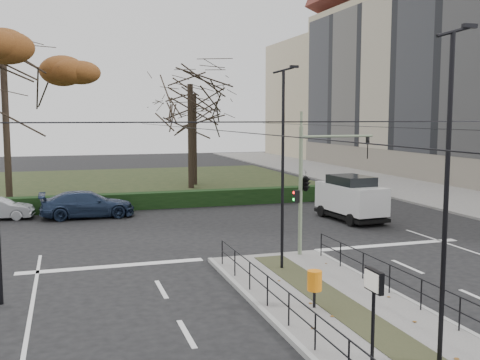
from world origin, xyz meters
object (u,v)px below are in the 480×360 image
Objects in this scene: white_van at (351,197)px; bare_tree_near at (190,92)px; litter_bin at (315,281)px; info_panel at (374,293)px; parked_car_third at (87,204)px; traffic_light at (308,180)px; streetlamp_median_near at (447,196)px; streetlamp_median_far at (283,167)px; bare_tree_center at (194,100)px; rust_tree at (3,64)px.

white_van is 0.44× the size of bare_tree_near.
litter_bin is 4.60m from info_panel.
litter_bin is at bearing -163.05° from parked_car_third.
traffic_light is at bearing -129.82° from white_van.
info_panel is at bearing -174.92° from streetlamp_median_near.
parked_car_third is (-8.12, 12.01, -2.38)m from traffic_light.
streetlamp_median_far is at bearing -94.54° from bare_tree_near.
info_panel is at bearing -95.76° from bare_tree_near.
info_panel reaches higher than parked_car_third.
bare_tree_center is at bearing -36.20° from parked_car_third.
info_panel is 33.59m from bare_tree_near.
bare_tree_center is at bearing 86.35° from streetlamp_median_near.
bare_tree_near is (-5.49, 15.75, 6.31)m from white_van.
rust_tree reaches higher than white_van.
litter_bin is at bearing -112.15° from traffic_light.
rust_tree is at bearing 107.92° from info_panel.
traffic_light is at bearing 44.91° from streetlamp_median_far.
bare_tree_near reaches higher than streetlamp_median_near.
bare_tree_near reaches higher than bare_tree_center.
white_van is 17.83m from bare_tree_near.
white_van is at bearing -111.30° from parked_car_third.
streetlamp_median_near reaches higher than white_van.
bare_tree_near reaches higher than parked_car_third.
rust_tree is 1.20× the size of bare_tree_center.
white_van is at bearing 49.02° from streetlamp_median_far.
rust_tree is (-9.75, 30.13, 7.09)m from info_panel.
bare_tree_center reaches higher than traffic_light.
white_van reaches higher than litter_bin.
rust_tree is 14.82m from bare_tree_center.
streetlamp_median_far is (-1.75, -1.75, 0.74)m from traffic_light.
streetlamp_median_far is (1.40, 8.66, 1.89)m from info_panel.
traffic_light is 2.59m from streetlamp_median_far.
rust_tree is at bearing -167.83° from bare_tree_near.
rust_tree is (-18.56, 12.93, 7.80)m from white_van.
litter_bin is 15.14m from white_van.
white_van is (13.79, -5.22, 0.53)m from parked_car_third.
info_panel is 0.24× the size of bare_tree_center.
litter_bin is at bearing -122.37° from white_van.
info_panel is at bearing -72.08° from rust_tree.
parked_car_third is 16.73m from bare_tree_center.
streetlamp_median_near reaches higher than litter_bin.
bare_tree_center reaches higher than white_van.
info_panel reaches higher than white_van.
bare_tree_center is (9.05, 12.62, 6.24)m from parked_car_third.
streetlamp_median_near is 32.54m from rust_tree.
streetlamp_median_far reaches higher than traffic_light.
streetlamp_median_near is 23.50m from parked_car_third.
traffic_light is 24.95m from bare_tree_center.
traffic_light is 22.98m from bare_tree_near.
bare_tree_near reaches higher than streetlamp_median_far.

